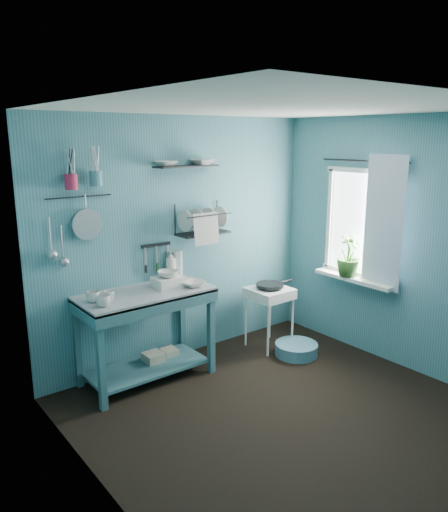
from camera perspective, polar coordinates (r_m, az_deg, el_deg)
floor at (r=4.50m, az=6.45°, el=-17.19°), size 3.20×3.20×0.00m
ceiling at (r=3.88m, az=7.46°, el=16.47°), size 3.20×3.20×0.00m
wall_back at (r=5.15m, az=-4.89°, el=1.79°), size 3.20×0.00×3.20m
wall_left at (r=3.14m, az=-14.43°, el=-6.30°), size 0.00×3.00×3.00m
wall_right at (r=5.24m, az=19.46°, el=1.25°), size 0.00×3.00×3.00m
work_counter at (r=4.86m, az=-8.90°, el=-9.01°), size 1.34×0.84×0.89m
mug_left at (r=4.36m, az=-13.63°, el=-5.02°), size 0.12×0.12×0.10m
mug_mid at (r=4.48m, az=-13.00°, el=-4.48°), size 0.14×0.14×0.09m
mug_right at (r=4.49m, az=-14.72°, el=-4.53°), size 0.17×0.17×0.10m
wash_tub at (r=4.80m, az=-6.39°, el=-2.98°), size 0.28×0.22×0.10m
tub_bowl at (r=4.78m, az=-6.42°, el=-2.05°), size 0.20×0.19×0.06m
soap_bottle at (r=5.04m, az=-6.09°, el=-0.99°), size 0.11×0.12×0.30m
water_bottle at (r=5.11m, az=-5.26°, el=-0.88°), size 0.09×0.09×0.28m
counter_bowl at (r=4.81m, az=-3.54°, el=-3.19°), size 0.22×0.22×0.05m
hotplate_stand at (r=5.58m, az=5.17°, el=-7.03°), size 0.48×0.48×0.68m
frying_pan at (r=5.46m, az=5.26°, el=-3.32°), size 0.30×0.30×0.03m
knife_strip at (r=4.97m, az=-7.78°, el=1.26°), size 0.32×0.03×0.03m
dish_rack at (r=5.11m, az=-2.43°, el=4.27°), size 0.56×0.26×0.32m
upper_shelf at (r=4.98m, az=-4.28°, el=10.20°), size 0.71×0.23×0.01m
shelf_bowl_left at (r=4.85m, az=-6.66°, el=10.06°), size 0.22×0.22×0.05m
shelf_bowl_right at (r=5.08m, az=-2.51°, el=10.85°), size 0.25×0.25×0.06m
utensil_cup_magenta at (r=4.47m, az=-17.07°, el=8.12°), size 0.11×0.11×0.13m
utensil_cup_teal at (r=4.55m, az=-14.43°, el=8.58°), size 0.11×0.11×0.13m
colander at (r=4.59m, az=-15.37°, el=3.50°), size 0.28×0.03×0.28m
ladle_outer at (r=4.49m, az=-19.27°, el=2.31°), size 0.01×0.01×0.30m
ladle_inner at (r=4.54m, az=-18.03°, el=1.48°), size 0.01×0.01×0.30m
hook_rail at (r=4.55m, az=-16.23°, el=6.52°), size 0.60×0.01×0.01m
window_glass at (r=5.45m, az=15.53°, el=3.59°), size 0.00×1.10×1.10m
windowsill at (r=5.51m, az=14.62°, el=-2.55°), size 0.16×0.95×0.04m
curtain at (r=5.22m, az=17.77°, el=3.57°), size 0.00×1.35×1.35m
curtain_rod at (r=5.34m, az=15.68°, el=10.42°), size 0.02×1.05×0.02m
potted_plant at (r=5.47m, az=14.07°, el=0.03°), size 0.30×0.30×0.45m
storage_tin_large at (r=5.08m, az=-8.04°, el=-12.06°), size 0.18×0.18×0.22m
storage_tin_small at (r=5.20m, az=-6.26°, el=-11.51°), size 0.15×0.15×0.20m
floor_basin at (r=5.51m, az=8.27°, el=-10.50°), size 0.46×0.46×0.13m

